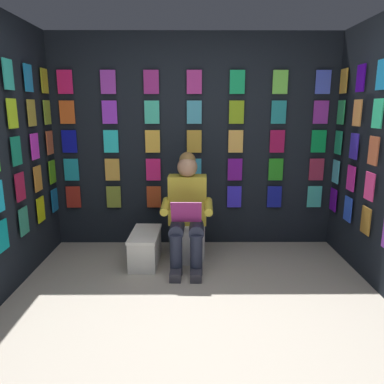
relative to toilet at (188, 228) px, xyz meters
The scene contains 7 objects.
ground_plane 1.60m from the toilet, 92.69° to the left, with size 30.00×30.00×0.00m, color #B2A899.
display_wall_back 1.03m from the toilet, 98.68° to the right, with size 3.41×0.14×2.47m.
display_wall_left 2.08m from the toilet, 162.38° to the left, with size 0.14×2.00×2.47m.
display_wall_right 1.95m from the toilet, 19.10° to the left, with size 0.14×2.00×2.47m.
toilet is the anchor object (origin of this frame).
person_reading 0.35m from the toilet, 88.41° to the left, with size 0.53×0.69×1.19m.
comic_longbox_near 0.52m from the toilet, 21.63° to the left, with size 0.31×0.63×0.34m.
Camera 1 is at (0.05, 2.33, 1.64)m, focal length 34.41 mm.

